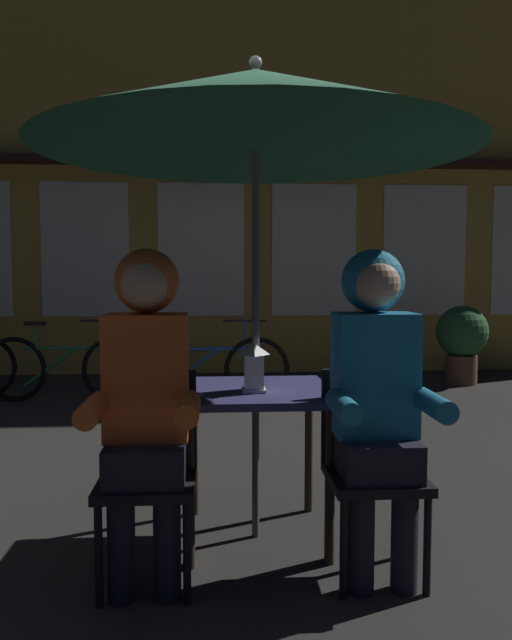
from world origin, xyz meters
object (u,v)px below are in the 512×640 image
(bicycle_third, at_px, (206,368))
(cafe_table, at_px, (256,409))
(patio_umbrella, at_px, (256,111))
(person_left_hooded, at_px, (146,383))
(lantern, at_px, (254,366))
(potted_plant, at_px, (462,338))
(chair_left, at_px, (149,464))
(bicycle_second, at_px, (64,368))
(person_right_hooded, at_px, (376,380))
(chair_right, at_px, (371,459))

(bicycle_third, bearing_deg, cafe_table, -84.92)
(patio_umbrella, bearing_deg, person_left_hooded, -138.43)
(lantern, xyz_separation_m, potted_plant, (2.71, 4.18, -0.32))
(chair_left, xyz_separation_m, bicycle_second, (-1.24, 3.74, -0.14))
(lantern, bearing_deg, patio_umbrella, 80.53)
(bicycle_second, bearing_deg, person_right_hooded, -59.88)
(lantern, relative_size, bicycle_third, 0.14)
(lantern, bearing_deg, bicycle_third, 94.70)
(cafe_table, bearing_deg, chair_left, -142.45)
(patio_umbrella, distance_m, lantern, 1.20)
(chair_right, xyz_separation_m, bicycle_third, (-0.77, 3.59, -0.14))
(person_right_hooded, height_order, potted_plant, person_right_hooded)
(chair_right, height_order, bicycle_second, chair_right)
(chair_left, distance_m, potted_plant, 5.48)
(cafe_table, relative_size, chair_right, 0.85)
(person_left_hooded, xyz_separation_m, bicycle_third, (0.19, 3.65, -0.50))
(bicycle_third, relative_size, potted_plant, 1.83)
(person_left_hooded, xyz_separation_m, potted_plant, (3.18, 4.52, -0.30))
(patio_umbrella, bearing_deg, cafe_table, 0.00)
(lantern, bearing_deg, chair_right, -29.62)
(bicycle_second, bearing_deg, lantern, -63.72)
(chair_right, xyz_separation_m, bicycle_second, (-2.20, 3.74, -0.14))
(cafe_table, bearing_deg, potted_plant, 56.61)
(person_left_hooded, relative_size, potted_plant, 1.52)
(cafe_table, height_order, lantern, lantern)
(patio_umbrella, height_order, chair_right, patio_umbrella)
(bicycle_second, bearing_deg, person_left_hooded, -71.89)
(lantern, relative_size, person_right_hooded, 0.17)
(chair_left, bearing_deg, potted_plant, 54.54)
(cafe_table, distance_m, chair_right, 0.62)
(chair_left, bearing_deg, cafe_table, 37.55)
(cafe_table, height_order, patio_umbrella, patio_umbrella)
(person_right_hooded, height_order, bicycle_third, person_right_hooded)
(chair_right, height_order, potted_plant, potted_plant)
(bicycle_second, bearing_deg, bicycle_third, -5.86)
(cafe_table, relative_size, person_right_hooded, 0.53)
(chair_right, distance_m, bicycle_second, 4.34)
(cafe_table, distance_m, person_right_hooded, 0.67)
(cafe_table, xyz_separation_m, chair_left, (-0.48, -0.37, -0.15))
(person_right_hooded, height_order, bicycle_second, person_right_hooded)
(person_right_hooded, bearing_deg, chair_left, 176.61)
(lantern, height_order, potted_plant, lantern)
(bicycle_second, relative_size, potted_plant, 1.82)
(bicycle_third, distance_m, potted_plant, 3.12)
(person_left_hooded, relative_size, person_right_hooded, 1.00)
(person_right_hooded, distance_m, potted_plant, 5.05)
(patio_umbrella, bearing_deg, person_right_hooded, -41.57)
(lantern, height_order, bicycle_third, lantern)
(patio_umbrella, height_order, lantern, patio_umbrella)
(patio_umbrella, bearing_deg, chair_right, -37.55)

